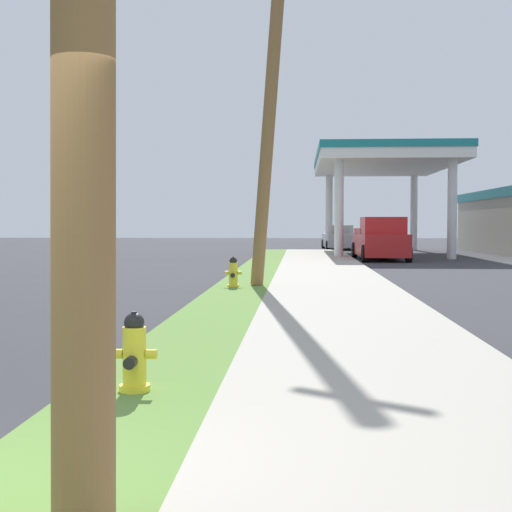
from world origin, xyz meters
name	(u,v)px	position (x,y,z in m)	size (l,w,h in m)	color
fire_hydrant_nearest	(134,356)	(0.63, 2.87, 0.45)	(0.42, 0.38, 0.74)	yellow
fire_hydrant_second	(233,274)	(0.53, 13.97, 0.45)	(0.42, 0.38, 0.74)	yellow
fire_hydrant_third	(260,255)	(0.61, 24.51, 0.45)	(0.42, 0.37, 0.74)	yellow
utility_pole_midground	(272,77)	(1.47, 14.25, 5.27)	(1.60, 1.22, 10.14)	olive
gas_station_canopy	(504,209)	(13.32, 36.72, 2.49)	(15.13, 14.52, 5.57)	silver
car_silver_by_near_pump	(339,238)	(4.71, 43.68, 0.72)	(2.13, 4.58, 1.57)	#BCBCC1
truck_red_at_forecourt	(380,240)	(5.87, 29.93, 0.91)	(2.25, 5.45, 1.97)	red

